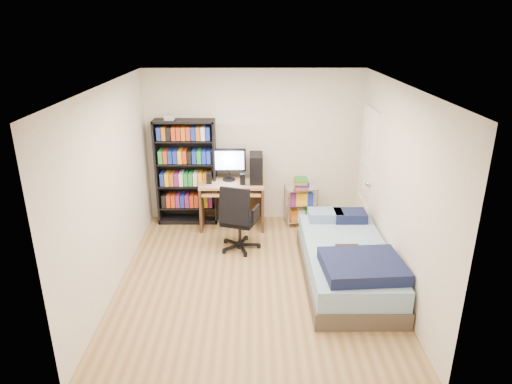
{
  "coord_description": "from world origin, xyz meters",
  "views": [
    {
      "loc": [
        -0.01,
        -5.23,
        3.19
      ],
      "look_at": [
        0.02,
        0.4,
        1.06
      ],
      "focal_mm": 32.0,
      "sensor_mm": 36.0,
      "label": 1
    }
  ],
  "objects_px": {
    "bed": "(347,262)",
    "computer_desk": "(238,185)",
    "media_shelf": "(186,171)",
    "office_chair": "(239,229)"
  },
  "relations": [
    {
      "from": "computer_desk",
      "to": "office_chair",
      "type": "height_order",
      "value": "computer_desk"
    },
    {
      "from": "computer_desk",
      "to": "office_chair",
      "type": "xyz_separation_m",
      "value": [
        0.02,
        -0.87,
        -0.37
      ]
    },
    {
      "from": "media_shelf",
      "to": "computer_desk",
      "type": "height_order",
      "value": "media_shelf"
    },
    {
      "from": "media_shelf",
      "to": "bed",
      "type": "xyz_separation_m",
      "value": [
        2.3,
        -1.9,
        -0.62
      ]
    },
    {
      "from": "office_chair",
      "to": "bed",
      "type": "xyz_separation_m",
      "value": [
        1.42,
        -0.88,
        -0.05
      ]
    },
    {
      "from": "office_chair",
      "to": "bed",
      "type": "height_order",
      "value": "office_chair"
    },
    {
      "from": "media_shelf",
      "to": "office_chair",
      "type": "distance_m",
      "value": 1.46
    },
    {
      "from": "computer_desk",
      "to": "bed",
      "type": "relative_size",
      "value": 0.6
    },
    {
      "from": "bed",
      "to": "computer_desk",
      "type": "bearing_deg",
      "value": 129.67
    },
    {
      "from": "office_chair",
      "to": "bed",
      "type": "distance_m",
      "value": 1.67
    }
  ]
}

